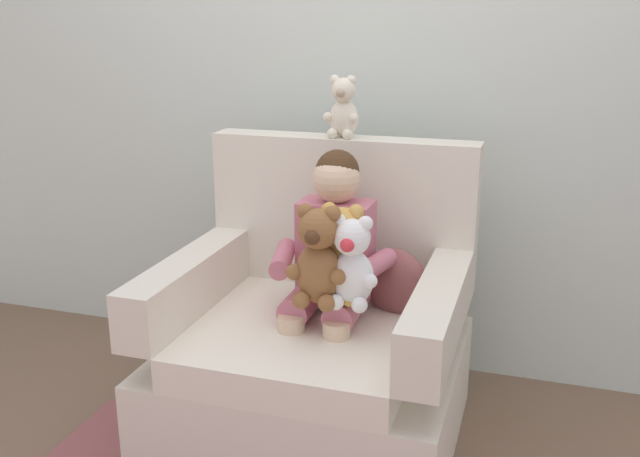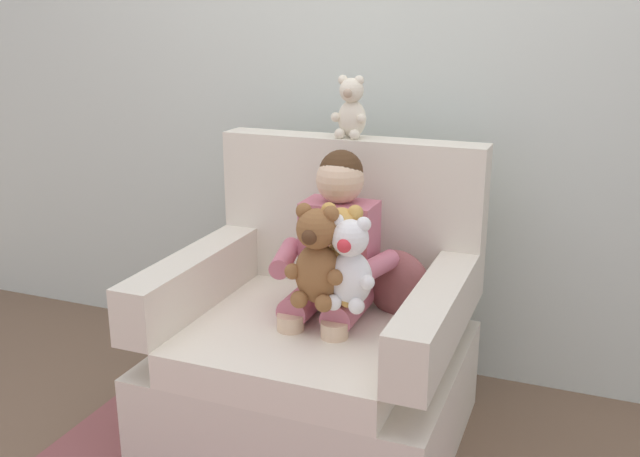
{
  "view_description": "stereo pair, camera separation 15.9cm",
  "coord_description": "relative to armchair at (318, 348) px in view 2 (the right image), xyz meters",
  "views": [
    {
      "loc": [
        0.73,
        -2.2,
        1.51
      ],
      "look_at": [
        0.04,
        -0.05,
        0.83
      ],
      "focal_mm": 39.93,
      "sensor_mm": 36.0,
      "label": 1
    },
    {
      "loc": [
        0.88,
        -2.15,
        1.51
      ],
      "look_at": [
        0.04,
        -0.05,
        0.83
      ],
      "focal_mm": 39.93,
      "sensor_mm": 36.0,
      "label": 2
    }
  ],
  "objects": [
    {
      "name": "throw_pillow",
      "position": [
        0.26,
        0.12,
        0.24
      ],
      "size": [
        0.28,
        0.18,
        0.26
      ],
      "primitive_type": "ellipsoid",
      "rotation": [
        0.0,
        0.0,
        -0.27
      ],
      "color": "#8C4C4C",
      "rests_on": "armchair"
    },
    {
      "name": "seated_child",
      "position": [
        0.04,
        0.03,
        0.35
      ],
      "size": [
        0.45,
        0.39,
        0.82
      ],
      "rotation": [
        0.0,
        0.0,
        -0.13
      ],
      "color": "#C66B7F",
      "rests_on": "armchair"
    },
    {
      "name": "armchair",
      "position": [
        0.0,
        0.0,
        0.0
      ],
      "size": [
        1.04,
        0.92,
        1.06
      ],
      "color": "silver",
      "rests_on": "ground"
    },
    {
      "name": "ground_plane",
      "position": [
        0.0,
        -0.05,
        -0.33
      ],
      "size": [
        8.0,
        8.0,
        0.0
      ],
      "primitive_type": "plane",
      "color": "brown"
    },
    {
      "name": "plush_white",
      "position": [
        0.17,
        -0.14,
        0.39
      ],
      "size": [
        0.19,
        0.15,
        0.31
      ],
      "rotation": [
        0.0,
        0.0,
        0.06
      ],
      "color": "white",
      "rests_on": "armchair"
    },
    {
      "name": "plush_brown",
      "position": [
        0.06,
        -0.16,
        0.41
      ],
      "size": [
        0.2,
        0.17,
        0.34
      ],
      "rotation": [
        0.0,
        0.0,
        -0.19
      ],
      "color": "brown",
      "rests_on": "armchair"
    },
    {
      "name": "back_wall",
      "position": [
        0.0,
        0.7,
        0.97
      ],
      "size": [
        6.0,
        0.1,
        2.6
      ],
      "primitive_type": "cube",
      "color": "silver",
      "rests_on": "ground"
    },
    {
      "name": "plush_honey",
      "position": [
        0.12,
        -0.1,
        0.41
      ],
      "size": [
        0.2,
        0.16,
        0.34
      ],
      "rotation": [
        0.0,
        0.0,
        -0.38
      ],
      "color": "gold",
      "rests_on": "armchair"
    },
    {
      "name": "plush_cream_on_backrest",
      "position": [
        -0.0,
        0.33,
        0.83
      ],
      "size": [
        0.14,
        0.11,
        0.23
      ],
      "rotation": [
        0.0,
        0.0,
        0.16
      ],
      "color": "silver",
      "rests_on": "armchair"
    }
  ]
}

